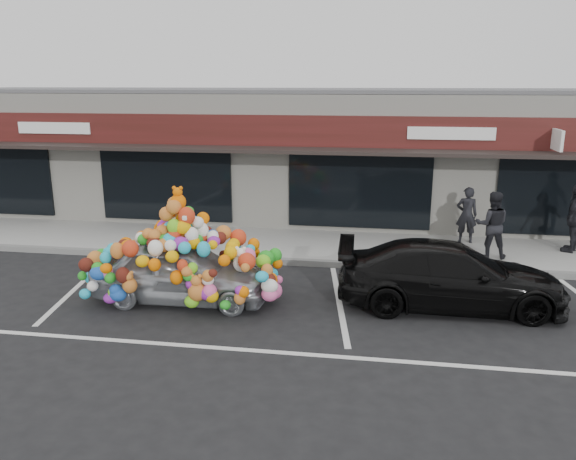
% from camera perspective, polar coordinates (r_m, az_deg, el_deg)
% --- Properties ---
extents(ground, '(90.00, 90.00, 0.00)m').
position_cam_1_polar(ground, '(12.43, -7.93, -6.79)').
color(ground, black).
rests_on(ground, ground).
extents(shop_building, '(24.00, 7.20, 4.31)m').
position_cam_1_polar(shop_building, '(19.92, -1.12, 7.97)').
color(shop_building, white).
rests_on(shop_building, ground).
extents(sidewalk, '(26.00, 3.00, 0.15)m').
position_cam_1_polar(sidewalk, '(16.07, -3.85, -1.36)').
color(sidewalk, '#969691').
rests_on(sidewalk, ground).
extents(kerb, '(26.00, 0.18, 0.16)m').
position_cam_1_polar(kerb, '(14.67, -5.14, -2.98)').
color(kerb, slate).
rests_on(kerb, ground).
extents(parking_stripe_left, '(0.73, 4.37, 0.01)m').
position_cam_1_polar(parking_stripe_left, '(13.83, -20.54, -5.34)').
color(parking_stripe_left, silver).
rests_on(parking_stripe_left, ground).
extents(parking_stripe_mid, '(0.73, 4.37, 0.01)m').
position_cam_1_polar(parking_stripe_mid, '(12.14, 5.21, -7.23)').
color(parking_stripe_mid, silver).
rests_on(parking_stripe_mid, ground).
extents(lane_line, '(14.00, 0.12, 0.01)m').
position_cam_1_polar(lane_line, '(9.96, -0.51, -12.35)').
color(lane_line, silver).
rests_on(lane_line, ground).
extents(toy_car, '(2.79, 4.11, 2.38)m').
position_cam_1_polar(toy_car, '(12.10, -10.75, -3.46)').
color(toy_car, '#A0A2AA').
rests_on(toy_car, ground).
extents(black_sedan, '(2.01, 4.68, 1.34)m').
position_cam_1_polar(black_sedan, '(12.10, 16.17, -4.47)').
color(black_sedan, black).
rests_on(black_sedan, ground).
extents(pedestrian_a, '(0.59, 0.40, 1.59)m').
position_cam_1_polar(pedestrian_a, '(16.46, 17.69, 1.48)').
color(pedestrian_a, '#232328').
rests_on(pedestrian_a, sidewalk).
extents(pedestrian_b, '(0.87, 0.70, 1.72)m').
position_cam_1_polar(pedestrian_b, '(15.24, 20.00, 0.51)').
color(pedestrian_b, black).
rests_on(pedestrian_b, sidewalk).
extents(pedestrian_c, '(1.14, 0.95, 1.83)m').
position_cam_1_polar(pedestrian_c, '(16.62, 27.12, 1.08)').
color(pedestrian_c, '#2A262C').
rests_on(pedestrian_c, sidewalk).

